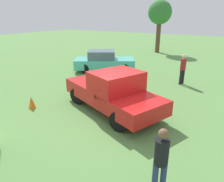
% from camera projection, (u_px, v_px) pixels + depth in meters
% --- Properties ---
extents(ground_plane, '(80.00, 80.00, 0.00)m').
position_uv_depth(ground_plane, '(113.00, 118.00, 8.47)').
color(ground_plane, '#5B8C47').
extents(pickup_truck, '(5.25, 3.58, 1.81)m').
position_uv_depth(pickup_truck, '(114.00, 91.00, 8.76)').
color(pickup_truck, black).
rests_on(pickup_truck, ground_plane).
extents(sedan_far, '(4.65, 3.90, 1.50)m').
position_uv_depth(sedan_far, '(104.00, 61.00, 15.49)').
color(sedan_far, black).
rests_on(sedan_far, ground_plane).
extents(person_bystander, '(0.44, 0.44, 1.82)m').
position_uv_depth(person_bystander, '(183.00, 67.00, 12.27)').
color(person_bystander, black).
rests_on(person_bystander, ground_plane).
extents(person_visitor, '(0.45, 0.45, 1.70)m').
position_uv_depth(person_visitor, '(161.00, 158.00, 4.61)').
color(person_visitor, navy).
rests_on(person_visitor, ground_plane).
extents(tree_back_right, '(2.49, 2.49, 5.47)m').
position_uv_depth(tree_back_right, '(160.00, 13.00, 22.01)').
color(tree_back_right, brown).
rests_on(tree_back_right, ground_plane).
extents(traffic_cone, '(0.32, 0.32, 0.55)m').
position_uv_depth(traffic_cone, '(32.00, 102.00, 9.29)').
color(traffic_cone, orange).
rests_on(traffic_cone, ground_plane).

